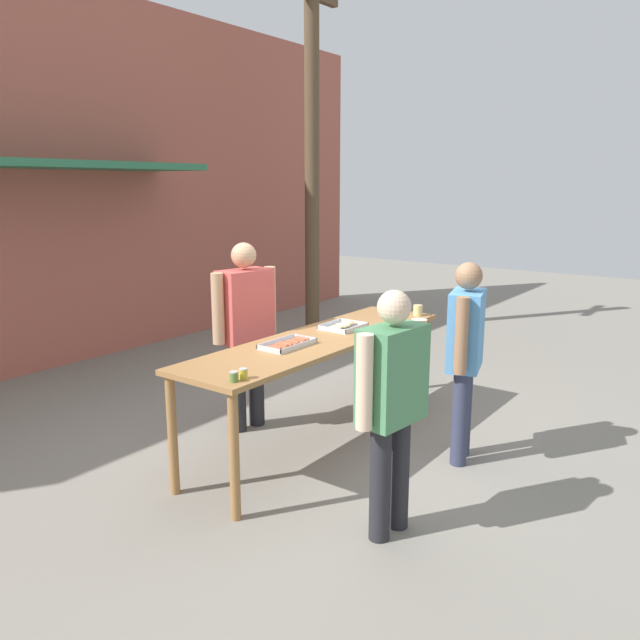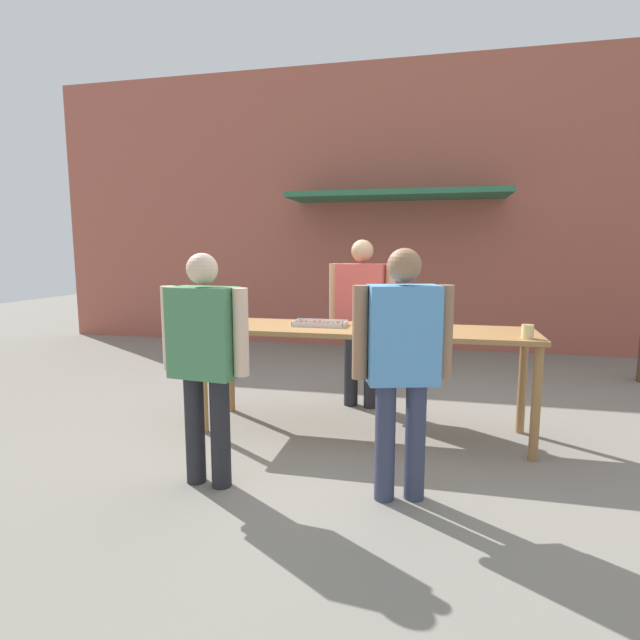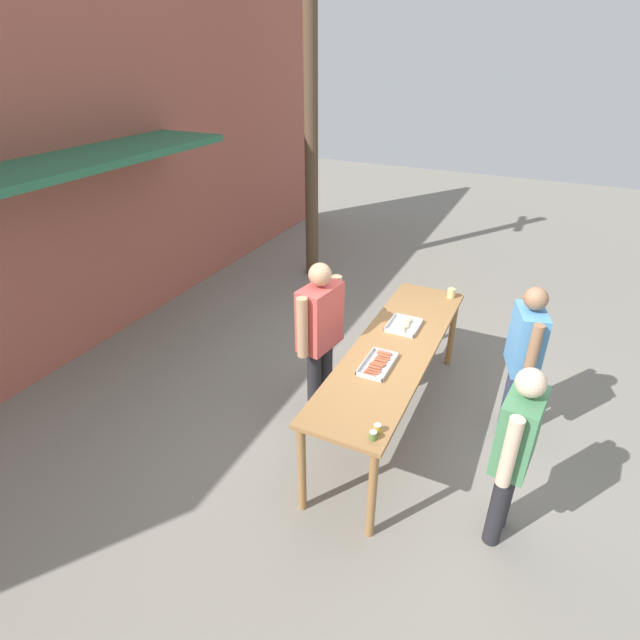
# 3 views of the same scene
# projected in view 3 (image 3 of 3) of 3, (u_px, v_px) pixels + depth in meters

# --- Properties ---
(ground_plane) EXTENTS (24.00, 24.00, 0.00)m
(ground_plane) POSITION_uv_depth(u_px,v_px,m) (388.00, 422.00, 5.21)
(ground_plane) COLOR gray
(building_facade_back) EXTENTS (12.00, 1.11, 4.50)m
(building_facade_back) POSITION_uv_depth(u_px,v_px,m) (66.00, 166.00, 5.62)
(building_facade_back) COLOR #A85647
(building_facade_back) RESTS_ON ground
(serving_table) EXTENTS (2.85, 0.73, 0.94)m
(serving_table) POSITION_uv_depth(u_px,v_px,m) (394.00, 355.00, 4.80)
(serving_table) COLOR olive
(serving_table) RESTS_ON ground
(food_tray_sausages) EXTENTS (0.46, 0.25, 0.04)m
(food_tray_sausages) POSITION_uv_depth(u_px,v_px,m) (378.00, 364.00, 4.46)
(food_tray_sausages) COLOR silver
(food_tray_sausages) RESTS_ON serving_table
(food_tray_buns) EXTENTS (0.36, 0.31, 0.07)m
(food_tray_buns) POSITION_uv_depth(u_px,v_px,m) (404.00, 325.00, 5.07)
(food_tray_buns) COLOR silver
(food_tray_buns) RESTS_ON serving_table
(condiment_jar_mustard) EXTENTS (0.06, 0.06, 0.07)m
(condiment_jar_mustard) POSITION_uv_depth(u_px,v_px,m) (373.00, 435.00, 3.62)
(condiment_jar_mustard) COLOR #567A38
(condiment_jar_mustard) RESTS_ON serving_table
(condiment_jar_ketchup) EXTENTS (0.06, 0.06, 0.07)m
(condiment_jar_ketchup) POSITION_uv_depth(u_px,v_px,m) (377.00, 428.00, 3.69)
(condiment_jar_ketchup) COLOR gold
(condiment_jar_ketchup) RESTS_ON serving_table
(beer_cup) EXTENTS (0.09, 0.09, 0.11)m
(beer_cup) POSITION_uv_depth(u_px,v_px,m) (451.00, 293.00, 5.64)
(beer_cup) COLOR #DBC67A
(beer_cup) RESTS_ON serving_table
(person_server_behind_table) EXTENTS (0.68, 0.33, 1.70)m
(person_server_behind_table) POSITION_uv_depth(u_px,v_px,m) (320.00, 329.00, 4.91)
(person_server_behind_table) COLOR #232328
(person_server_behind_table) RESTS_ON ground
(person_customer_holding_hotdog) EXTENTS (0.64, 0.29, 1.58)m
(person_customer_holding_hotdog) POSITION_uv_depth(u_px,v_px,m) (515.00, 444.00, 3.60)
(person_customer_holding_hotdog) COLOR #232328
(person_customer_holding_hotdog) RESTS_ON ground
(person_customer_with_cup) EXTENTS (0.61, 0.35, 1.61)m
(person_customer_with_cup) POSITION_uv_depth(u_px,v_px,m) (524.00, 352.00, 4.64)
(person_customer_with_cup) COLOR #333851
(person_customer_with_cup) RESTS_ON ground
(utility_pole) EXTENTS (1.10, 0.21, 5.30)m
(utility_pole) POSITION_uv_depth(u_px,v_px,m) (311.00, 100.00, 7.28)
(utility_pole) COLOR brown
(utility_pole) RESTS_ON ground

